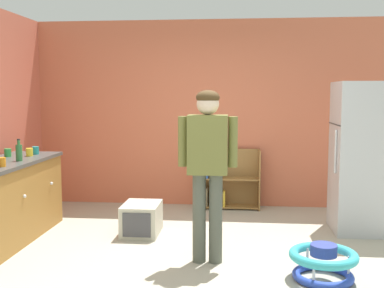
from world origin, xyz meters
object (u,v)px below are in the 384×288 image
(standing_person, at_px, (208,159))
(baby_walker, at_px, (323,262))
(green_cup, at_px, (8,153))
(yellow_cup, at_px, (29,152))
(pet_carrier, at_px, (142,219))
(green_glass_bottle, at_px, (19,152))
(bookshelf, at_px, (228,183))
(refrigerator, at_px, (364,157))
(teal_cup, at_px, (36,150))
(orange_cup, at_px, (2,162))

(standing_person, distance_m, baby_walker, 1.40)
(green_cup, bearing_deg, yellow_cup, 17.82)
(baby_walker, bearing_deg, pet_carrier, 147.35)
(standing_person, bearing_deg, baby_walker, -18.30)
(standing_person, distance_m, yellow_cup, 2.36)
(green_glass_bottle, distance_m, green_cup, 0.45)
(baby_walker, distance_m, pet_carrier, 2.23)
(standing_person, relative_size, green_glass_bottle, 6.80)
(green_glass_bottle, distance_m, yellow_cup, 0.41)
(bookshelf, distance_m, baby_walker, 2.75)
(refrigerator, distance_m, green_cup, 4.21)
(bookshelf, relative_size, baby_walker, 1.41)
(baby_walker, bearing_deg, standing_person, 161.70)
(baby_walker, distance_m, green_glass_bottle, 3.38)
(bookshelf, height_order, green_cup, green_cup)
(baby_walker, distance_m, yellow_cup, 3.55)
(yellow_cup, xyz_separation_m, teal_cup, (-0.00, 0.18, 0.00))
(baby_walker, bearing_deg, green_glass_bottle, 165.30)
(orange_cup, bearing_deg, baby_walker, -7.46)
(standing_person, height_order, green_cup, standing_person)
(pet_carrier, relative_size, green_cup, 5.81)
(refrigerator, xyz_separation_m, yellow_cup, (-3.96, -0.35, 0.06))
(pet_carrier, relative_size, orange_cup, 5.81)
(baby_walker, distance_m, green_cup, 3.74)
(bookshelf, bearing_deg, pet_carrier, -125.22)
(orange_cup, bearing_deg, pet_carrier, 31.88)
(standing_person, height_order, teal_cup, standing_person)
(yellow_cup, bearing_deg, standing_person, -22.12)
(refrigerator, distance_m, green_glass_bottle, 3.96)
(refrigerator, relative_size, baby_walker, 2.95)
(teal_cup, bearing_deg, orange_cup, -85.14)
(refrigerator, relative_size, yellow_cup, 18.74)
(baby_walker, xyz_separation_m, teal_cup, (-3.23, 1.41, 0.79))
(baby_walker, bearing_deg, orange_cup, 172.54)
(bookshelf, relative_size, green_glass_bottle, 3.46)
(orange_cup, bearing_deg, teal_cup, 94.86)
(refrigerator, xyz_separation_m, green_glass_bottle, (-3.89, -0.75, 0.11))
(standing_person, relative_size, yellow_cup, 17.62)
(pet_carrier, bearing_deg, green_glass_bottle, -163.82)
(baby_walker, relative_size, teal_cup, 6.36)
(bookshelf, bearing_deg, orange_cup, -135.95)
(refrigerator, height_order, bookshelf, refrigerator)
(standing_person, height_order, yellow_cup, standing_person)
(refrigerator, relative_size, pet_carrier, 3.22)
(standing_person, relative_size, orange_cup, 17.62)
(refrigerator, height_order, green_glass_bottle, refrigerator)
(baby_walker, xyz_separation_m, green_glass_bottle, (-3.16, 0.83, 0.84))
(refrigerator, relative_size, bookshelf, 2.09)
(refrigerator, height_order, pet_carrier, refrigerator)
(pet_carrier, height_order, green_glass_bottle, green_glass_bottle)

